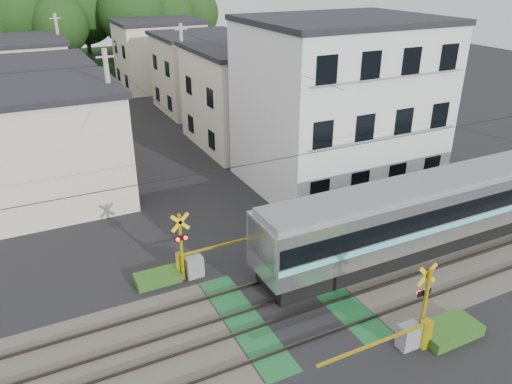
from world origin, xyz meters
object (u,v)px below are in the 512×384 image
commuter_train (422,213)px  pedestrian (97,96)px  apartment_block (339,103)px  crossing_signal_far (192,261)px  crossing_signal_near (413,330)px

commuter_train → pedestrian: (-8.28, 32.74, -1.01)m
apartment_block → pedestrian: 26.48m
pedestrian → apartment_block: bearing=109.0°
crossing_signal_far → commuter_train: bearing=-13.8°
crossing_signal_near → crossing_signal_far: same height
apartment_block → pedestrian: apartment_block is taller
crossing_signal_near → apartment_block: (5.91, 13.15, 3.94)m
crossing_signal_far → apartment_block: apartment_block is taller
crossing_signal_far → apartment_block: 13.14m
apartment_block → pedestrian: (-9.40, 24.44, -3.90)m
crossing_signal_near → pedestrian: size_ratio=3.12×
commuter_train → apartment_block: apartment_block is taller
crossing_signal_near → pedestrian: crossing_signal_near is taller
commuter_train → crossing_signal_far: (-9.97, 2.45, -1.06)m
crossing_signal_far → pedestrian: size_ratio=3.12×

